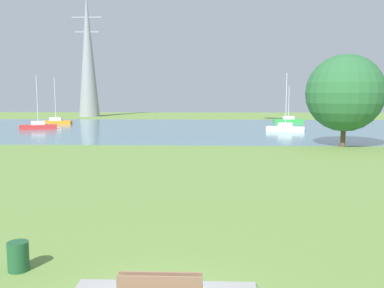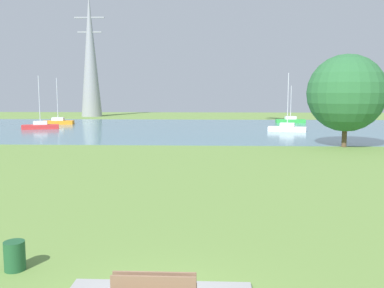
# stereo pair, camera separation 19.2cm
# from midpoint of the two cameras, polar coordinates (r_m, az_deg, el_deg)

# --- Properties ---
(ground_plane) EXTENTS (160.00, 160.00, 0.00)m
(ground_plane) POSITION_cam_midpoint_polar(r_m,az_deg,el_deg) (30.68, 0.50, -2.06)
(ground_plane) COLOR olive
(litter_bin) EXTENTS (0.56, 0.56, 0.80)m
(litter_bin) POSITION_cam_midpoint_polar(r_m,az_deg,el_deg) (12.54, -22.82, -14.00)
(litter_bin) COLOR #1E512D
(litter_bin) RESTS_ON ground
(water_surface) EXTENTS (140.00, 40.00, 0.02)m
(water_surface) POSITION_cam_midpoint_polar(r_m,az_deg,el_deg) (58.49, 1.48, 2.19)
(water_surface) COLOR slate
(water_surface) RESTS_ON ground
(sailboat_white) EXTENTS (5.03, 2.75, 7.43)m
(sailboat_white) POSITION_cam_midpoint_polar(r_m,az_deg,el_deg) (54.67, 13.07, 2.18)
(sailboat_white) COLOR white
(sailboat_white) RESTS_ON water_surface
(sailboat_red) EXTENTS (5.03, 3.01, 7.27)m
(sailboat_red) POSITION_cam_midpoint_polar(r_m,az_deg,el_deg) (60.55, -20.06, 2.37)
(sailboat_red) COLOR red
(sailboat_red) RESTS_ON water_surface
(sailboat_green) EXTENTS (4.81, 1.52, 6.15)m
(sailboat_green) POSITION_cam_midpoint_polar(r_m,az_deg,el_deg) (71.22, 13.47, 3.20)
(sailboat_green) COLOR green
(sailboat_green) RESTS_ON water_surface
(sailboat_orange) EXTENTS (4.93, 2.00, 7.32)m
(sailboat_orange) POSITION_cam_midpoint_polar(r_m,az_deg,el_deg) (69.20, -17.88, 2.97)
(sailboat_orange) COLOR orange
(sailboat_orange) RESTS_ON water_surface
(tree_west_far) EXTENTS (6.92, 6.92, 8.33)m
(tree_west_far) POSITION_cam_midpoint_polar(r_m,az_deg,el_deg) (39.78, 20.60, 6.58)
(tree_west_far) COLOR brown
(tree_west_far) RESTS_ON ground
(electricity_pylon) EXTENTS (6.40, 4.40, 26.14)m
(electricity_pylon) POSITION_cam_midpoint_polar(r_m,az_deg,el_deg) (93.02, -13.77, 11.79)
(electricity_pylon) COLOR gray
(electricity_pylon) RESTS_ON ground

